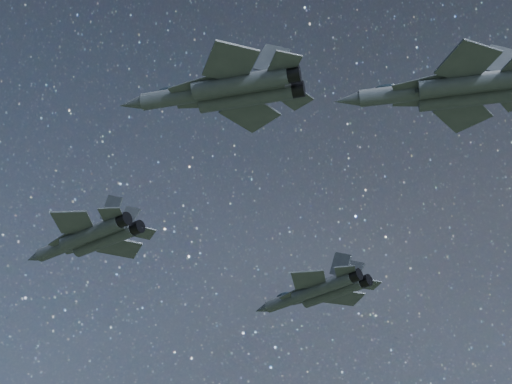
% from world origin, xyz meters
% --- Properties ---
extents(jet_lead, '(16.76, 11.43, 4.21)m').
position_xyz_m(jet_lead, '(-21.71, 2.48, 151.69)').
color(jet_lead, '#343A41').
extents(jet_left, '(16.62, 11.06, 4.22)m').
position_xyz_m(jet_left, '(-2.79, 20.95, 150.53)').
color(jet_left, '#343A41').
extents(jet_right, '(15.16, 10.56, 3.81)m').
position_xyz_m(jet_right, '(0.68, -13.91, 151.30)').
color(jet_right, '#343A41').
extents(jet_slot, '(16.03, 11.05, 4.02)m').
position_xyz_m(jet_slot, '(16.29, -5.78, 153.08)').
color(jet_slot, '#343A41').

